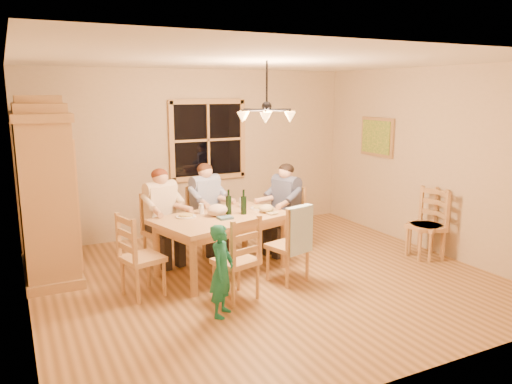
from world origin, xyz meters
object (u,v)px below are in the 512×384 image
dining_table (222,224)px  chair_near_right (288,257)px  chair_far_left (163,243)px  wine_bottle_a (229,202)px  armoire (46,195)px  chair_end_left (143,271)px  adult_woman (161,205)px  chair_spare_back (425,236)px  chandelier (267,114)px  adult_slate_man (285,197)px  child (222,271)px  chair_end_right (285,233)px  chair_near_left (236,273)px  wine_bottle_b (244,202)px  chair_spare_front (427,237)px  chair_far_right (207,233)px  adult_plaid_man (206,197)px

dining_table → chair_near_right: bearing=-47.0°
chair_far_left → wine_bottle_a: 1.14m
armoire → chair_end_left: (0.90, -1.19, -0.75)m
dining_table → adult_woman: bearing=133.0°
chair_near_right → chair_spare_back: 2.24m
chandelier → dining_table: chandelier is taller
adult_slate_man → wine_bottle_a: adult_slate_man is taller
adult_woman → child: adult_woman is taller
wine_bottle_a → chair_spare_back: (2.73, -0.78, -0.62)m
chair_end_right → armoire: bearing=64.4°
wine_bottle_a → chair_end_right: bearing=14.3°
armoire → adult_woman: size_ratio=2.63×
dining_table → wine_bottle_a: bearing=21.4°
chair_end_left → child: (0.62, -0.90, 0.20)m
chair_near_left → adult_slate_man: size_ratio=1.13×
armoire → chair_far_left: 1.62m
chair_near_left → chair_spare_back: 3.05m
wine_bottle_b → chair_spare_front: 2.73m
chair_far_right → adult_slate_man: bearing=136.6°
dining_table → chair_spare_front: bearing=-15.0°
adult_woman → adult_slate_man: (1.74, -0.35, 0.00)m
chair_end_left → wine_bottle_a: bearing=90.6°
chair_far_left → chair_end_right: (1.74, -0.35, 0.00)m
chair_spare_back → adult_woman: bearing=52.4°
dining_table → chair_near_right: chair_near_right is taller
adult_slate_man → child: size_ratio=0.88×
chandelier → adult_plaid_man: bearing=102.3°
chair_far_right → child: bearing=58.2°
wine_bottle_b → child: (-0.80, -1.16, -0.43)m
adult_slate_man → chair_far_right: bearing=46.6°
chair_far_right → wine_bottle_b: (0.19, -0.89, 0.62)m
adult_woman → adult_plaid_man: 0.75m
dining_table → adult_slate_man: 1.18m
chandelier → adult_slate_man: 1.64m
chair_far_left → chair_spare_back: same height
chair_far_left → child: 1.87m
chair_far_right → chair_near_right: size_ratio=1.00×
chair_near_right → adult_plaid_man: bearing=93.4°
chair_near_left → dining_table: bearing=62.1°
dining_table → chair_far_right: bearing=82.7°
armoire → adult_slate_man: armoire is taller
chair_spare_front → chair_far_left: bearing=89.3°
chandelier → chair_far_right: bearing=102.3°
adult_slate_man → chair_spare_back: (1.72, -1.04, -0.54)m
adult_plaid_man → chair_spare_front: (2.74, -1.62, -0.54)m
chair_far_right → adult_woman: adult_woman is taller
chandelier → adult_plaid_man: size_ratio=0.88×
chair_near_left → chair_spare_front: (3.05, 0.11, 0.00)m
chandelier → armoire: (-2.42, 1.37, -1.02)m
chair_far_left → child: size_ratio=0.99×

